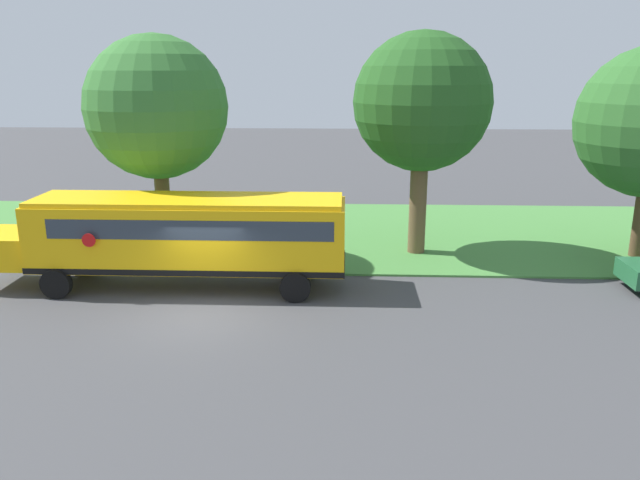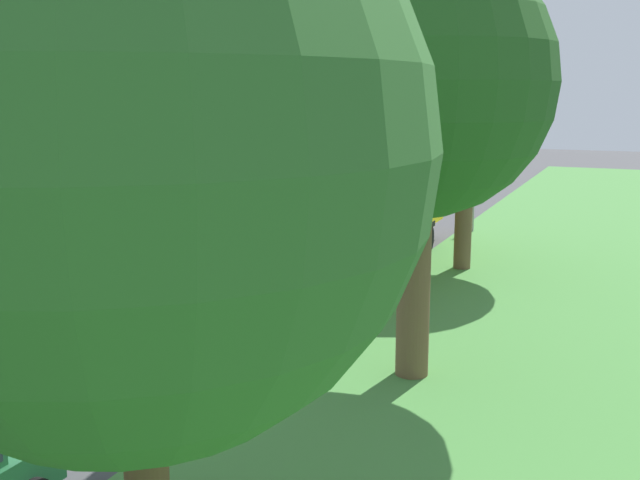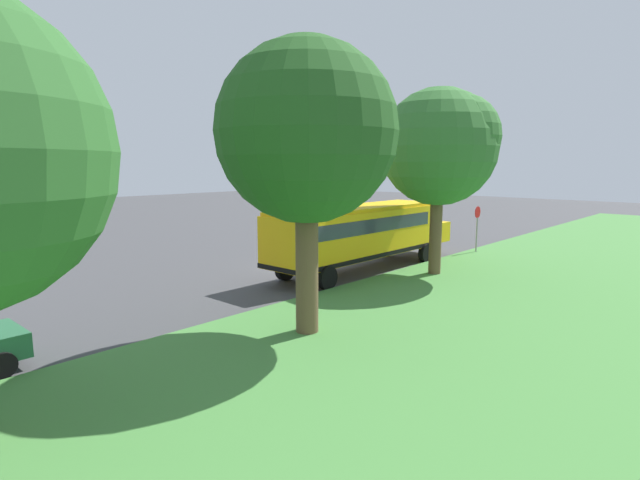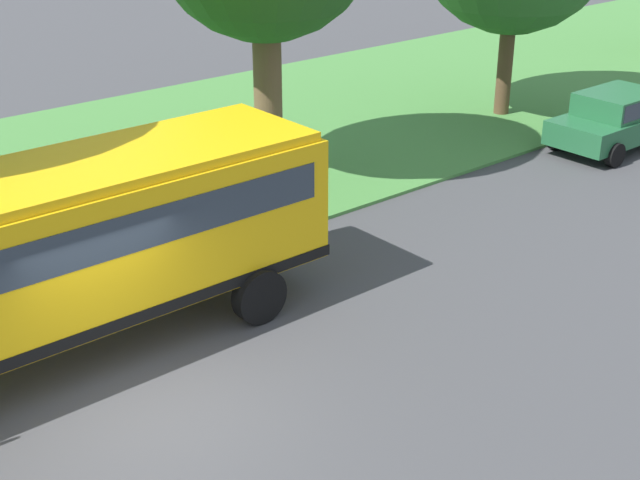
% 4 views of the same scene
% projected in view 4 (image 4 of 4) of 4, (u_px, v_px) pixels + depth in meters
% --- Properties ---
extents(ground_plane, '(120.00, 120.00, 0.00)m').
position_uv_depth(ground_plane, '(157.00, 418.00, 13.11)').
color(ground_plane, '#424244').
extents(car_green_nearest, '(2.02, 4.40, 1.56)m').
position_uv_depth(car_green_nearest, '(619.00, 116.00, 24.11)').
color(car_green_nearest, '#236038').
rests_on(car_green_nearest, ground).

